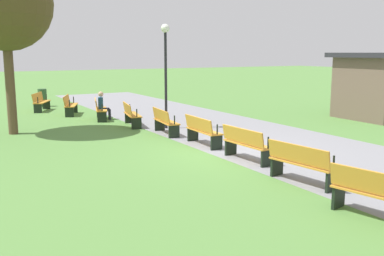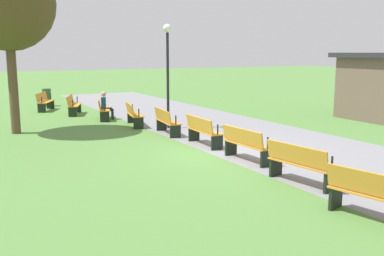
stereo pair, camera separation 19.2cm
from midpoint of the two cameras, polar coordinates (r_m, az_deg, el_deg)
name	(u,v)px [view 1 (the left image)]	position (r m, az deg, el deg)	size (l,w,h in m)	color
ground_plane	(225,152)	(12.51, 3.91, -3.18)	(120.00, 120.00, 0.00)	#54843D
path_paving	(281,144)	(13.75, 11.18, -2.14)	(38.70, 5.16, 0.01)	gray
bench_0	(41,101)	(22.44, -19.51, 3.30)	(1.66, 1.14, 0.89)	orange
bench_1	(70,105)	(20.64, -16.02, 2.96)	(1.68, 1.03, 0.89)	orange
bench_2	(100,109)	(18.82, -12.32, 2.48)	(1.69, 0.92, 0.89)	orange
bench_3	(131,114)	(16.98, -8.34, 1.81)	(1.68, 0.80, 0.89)	orange
bench_4	(165,121)	(15.13, -3.97, 0.91)	(1.67, 0.67, 0.89)	orange
bench_5	(202,130)	(13.29, 0.94, -0.33)	(1.64, 0.54, 0.89)	orange
bench_6	(246,144)	(11.46, 6.65, -2.04)	(1.64, 0.54, 0.89)	orange
bench_7	(301,163)	(9.69, 13.61, -4.48)	(1.67, 0.67, 0.89)	orange
bench_8	(378,194)	(8.02, 22.57, -8.01)	(1.68, 0.80, 0.89)	orange
person_seated	(103,105)	(18.85, -11.91, 3.02)	(0.44, 0.58, 1.20)	navy
tree_0	(4,4)	(16.37, -23.75, 14.69)	(3.19, 3.19, 6.05)	brown
lamp_post	(166,56)	(16.19, -3.84, 9.41)	(0.32, 0.32, 3.85)	black
trash_bin	(42,98)	(24.33, -19.27, 3.78)	(0.45, 0.45, 0.93)	#2D512D
kiosk	(375,85)	(20.06, 22.68, 5.20)	(3.41, 2.81, 2.82)	brown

